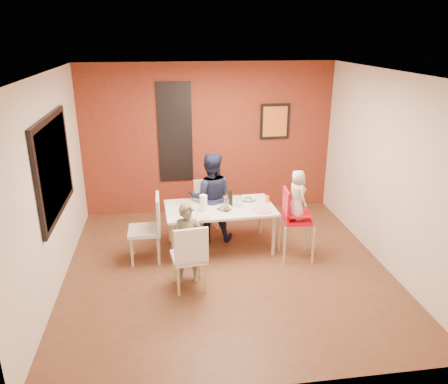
{
  "coord_description": "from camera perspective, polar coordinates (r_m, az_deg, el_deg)",
  "views": [
    {
      "loc": [
        -0.81,
        -5.41,
        3.18
      ],
      "look_at": [
        0.0,
        0.3,
        1.05
      ],
      "focal_mm": 35.0,
      "sensor_mm": 36.0,
      "label": 1
    }
  ],
  "objects": [
    {
      "name": "ceiling",
      "position": [
        5.49,
        0.46,
        15.26
      ],
      "size": [
        4.5,
        4.5,
        0.02
      ],
      "primitive_type": "cube",
      "color": "silver",
      "rests_on": "wall_back"
    },
    {
      "name": "chair_near",
      "position": [
        5.61,
        -4.46,
        -8.15
      ],
      "size": [
        0.48,
        0.48,
        0.93
      ],
      "rotation": [
        0.0,
        0.0,
        3.26
      ],
      "color": "white",
      "rests_on": "ground"
    },
    {
      "name": "chair_left",
      "position": [
        6.39,
        -9.6,
        -4.26
      ],
      "size": [
        0.46,
        0.46,
        0.99
      ],
      "rotation": [
        0.0,
        0.0,
        4.71
      ],
      "color": "beige",
      "rests_on": "ground"
    },
    {
      "name": "condiment_green",
      "position": [
        6.67,
        1.01,
        -1.09
      ],
      "size": [
        0.03,
        0.03,
        0.14
      ],
      "primitive_type": "cylinder",
      "color": "#2F6822",
      "rests_on": "dining_table"
    },
    {
      "name": "plate_near_left",
      "position": [
        6.24,
        -3.15,
        -3.3
      ],
      "size": [
        0.31,
        0.31,
        0.01
      ],
      "primitive_type": "cube",
      "rotation": [
        0.0,
        0.0,
        0.4
      ],
      "color": "white",
      "rests_on": "dining_table"
    },
    {
      "name": "salad_bowl_a",
      "position": [
        6.51,
        0.04,
        -2.06
      ],
      "size": [
        0.26,
        0.26,
        0.05
      ],
      "primitive_type": "imported",
      "rotation": [
        0.0,
        0.0,
        0.36
      ],
      "color": "silver",
      "rests_on": "dining_table"
    },
    {
      "name": "dining_table",
      "position": [
        6.62,
        -0.54,
        -2.46
      ],
      "size": [
        1.67,
        0.98,
        0.68
      ],
      "rotation": [
        0.0,
        0.0,
        0.04
      ],
      "color": "silver",
      "rests_on": "ground"
    },
    {
      "name": "paper_towel_roll",
      "position": [
        6.42,
        -2.7,
        -1.46
      ],
      "size": [
        0.11,
        0.11,
        0.25
      ],
      "primitive_type": "cylinder",
      "color": "white",
      "rests_on": "dining_table"
    },
    {
      "name": "wall_left",
      "position": [
        5.89,
        -21.79,
        0.67
      ],
      "size": [
        0.02,
        4.5,
        2.7
      ],
      "primitive_type": "cube",
      "color": "beige",
      "rests_on": "ground"
    },
    {
      "name": "wine_glass_b",
      "position": [
        6.59,
        1.95,
        -1.17
      ],
      "size": [
        0.06,
        0.06,
        0.18
      ],
      "primitive_type": "cylinder",
      "color": "white",
      "rests_on": "dining_table"
    },
    {
      "name": "art_print_canvas",
      "position": [
        8.01,
        6.68,
        9.12
      ],
      "size": [
        0.44,
        0.01,
        0.54
      ],
      "primitive_type": "cube",
      "color": "orange",
      "rests_on": "wall_back"
    },
    {
      "name": "chair_far",
      "position": [
        7.18,
        -2.04,
        -1.61
      ],
      "size": [
        0.49,
        0.49,
        0.91
      ],
      "rotation": [
        0.0,
        0.0,
        0.19
      ],
      "color": "silver",
      "rests_on": "ground"
    },
    {
      "name": "wall_front",
      "position": [
        3.74,
        5.59,
        -9.11
      ],
      "size": [
        4.5,
        0.02,
        2.7
      ],
      "primitive_type": "cube",
      "color": "beige",
      "rests_on": "ground"
    },
    {
      "name": "picture_window_pane",
      "position": [
        6.0,
        -21.21,
        3.13
      ],
      "size": [
        0.02,
        1.55,
        1.15
      ],
      "primitive_type": "cube",
      "color": "black",
      "rests_on": "wall_left"
    },
    {
      "name": "child_near",
      "position": [
        5.8,
        -4.74,
        -6.69
      ],
      "size": [
        0.42,
        0.29,
        1.11
      ],
      "primitive_type": "imported",
      "rotation": [
        0.0,
        0.0,
        -0.06
      ],
      "color": "#625C46",
      "rests_on": "ground"
    },
    {
      "name": "wall_back",
      "position": [
        7.92,
        -2.0,
        6.89
      ],
      "size": [
        4.5,
        0.02,
        2.7
      ],
      "primitive_type": "cube",
      "color": "beige",
      "rests_on": "ground"
    },
    {
      "name": "salad_bowl_b",
      "position": [
        6.85,
        3.21,
        -0.9
      ],
      "size": [
        0.26,
        0.26,
        0.05
      ],
      "primitive_type": "imported",
      "rotation": [
        0.0,
        0.0,
        -0.25
      ],
      "color": "white",
      "rests_on": "dining_table"
    },
    {
      "name": "glassblock_strip",
      "position": [
        7.81,
        -6.41,
        7.72
      ],
      "size": [
        0.55,
        0.03,
        1.7
      ],
      "primitive_type": "cube",
      "color": "silver",
      "rests_on": "wall_back"
    },
    {
      "name": "plate_near_right",
      "position": [
        6.47,
        5.03,
        -2.47
      ],
      "size": [
        0.28,
        0.28,
        0.01
      ],
      "primitive_type": "cube",
      "rotation": [
        0.0,
        0.0,
        0.24
      ],
      "color": "silver",
      "rests_on": "dining_table"
    },
    {
      "name": "art_print_frame",
      "position": [
        8.03,
        6.66,
        9.14
      ],
      "size": [
        0.54,
        0.03,
        0.64
      ],
      "primitive_type": "cube",
      "color": "black",
      "rests_on": "wall_back"
    },
    {
      "name": "sippy_cup",
      "position": [
        6.79,
        5.69,
        -0.95
      ],
      "size": [
        0.06,
        0.06,
        0.1
      ],
      "primitive_type": "cylinder",
      "color": "orange",
      "rests_on": "dining_table"
    },
    {
      "name": "high_chair",
      "position": [
        6.42,
        9.11,
        -3.27
      ],
      "size": [
        0.48,
        0.48,
        1.07
      ],
      "rotation": [
        0.0,
        0.0,
        1.49
      ],
      "color": "red",
      "rests_on": "ground"
    },
    {
      "name": "condiment_brown",
      "position": [
        6.68,
        0.52,
        -1.11
      ],
      "size": [
        0.03,
        0.03,
        0.13
      ],
      "primitive_type": "cylinder",
      "color": "brown",
      "rests_on": "dining_table"
    },
    {
      "name": "brick_accent_wall",
      "position": [
        7.9,
        -1.99,
        6.85
      ],
      "size": [
        4.5,
        0.02,
        2.7
      ],
      "primitive_type": "cube",
      "color": "maroon",
      "rests_on": "ground"
    },
    {
      "name": "plate_far_left",
      "position": [
        6.79,
        -5.3,
        -1.36
      ],
      "size": [
        0.26,
        0.26,
        0.01
      ],
      "primitive_type": "cube",
      "rotation": [
        0.0,
        0.0,
        -0.13
      ],
      "color": "white",
      "rests_on": "dining_table"
    },
    {
      "name": "toddler",
      "position": [
        6.3,
        9.55,
        -0.35
      ],
      "size": [
        0.31,
        0.4,
        0.72
      ],
      "primitive_type": "imported",
      "rotation": [
        0.0,
        0.0,
        1.84
      ],
      "color": "beige",
      "rests_on": "high_chair"
    },
    {
      "name": "ground",
      "position": [
        6.33,
        0.39,
        -9.9
      ],
      "size": [
        4.5,
        4.5,
        0.0
      ],
      "primitive_type": "plane",
      "color": "brown",
      "rests_on": "ground"
    },
    {
      "name": "plate_far_mid",
      "position": [
        6.96,
        -0.87,
        -0.72
      ],
      "size": [
        0.26,
        0.26,
        0.01
      ],
      "primitive_type": "cube",
      "rotation": [
        0.0,
        0.0,
        0.32
      ],
      "color": "white",
      "rests_on": "dining_table"
    },
    {
      "name": "glassblock_surround",
      "position": [
        7.8,
        -6.41,
        7.71
      ],
      "size": [
        0.6,
        0.03,
        1.76
      ],
      "primitive_type": "cube",
      "color": "black",
      "rests_on": "wall_back"
    },
    {
      "name": "condiment_red",
      "position": [
        6.59,
        0.18,
        -1.38
      ],
      "size": [
        0.03,
        0.03,
        0.13
      ],
      "primitive_type": "cylinder",
      "color": "red",
      "rests_on": "dining_table"
    },
    {
      "name": "picture_window_frame",
      "position": [
        6.01,
        -21.35,
        3.12
      ],
      "size": [
        0.05,
        1.7,
        1.3
      ],
      "primitive_type": "cube",
      "color": "black",
      "rests_on": "wall_left"
    },
    {
      "name": "child_far",
      "position": [
        6.88,
        -1.72,
        -0.71
      ],
      "size": [
        0.76,
        0.63,
        1.44
      ],
      "primitive_type": "imported",
      "rotation": [
        0.0,
        0.0,
        3.02
      ],
      "color": "black",
      "rests_on": "ground"
    },
    {
      "name": "wall_right",
      "position": [
        6.48,
        20.53,
        2.55
      ],
      "size": [
        0.02,
        4.5,
        2.7
      ],
      "primitive_type": "cube",
      "color": "beige",
      "rests_on": "ground"
    },
    {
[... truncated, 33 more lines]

